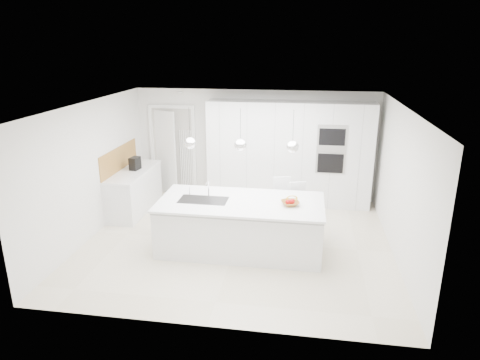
% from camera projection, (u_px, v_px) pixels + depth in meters
% --- Properties ---
extents(floor, '(5.50, 5.50, 0.00)m').
position_uv_depth(floor, '(237.00, 242.00, 7.88)').
color(floor, beige).
rests_on(floor, ground).
extents(wall_back, '(5.50, 0.00, 5.50)m').
position_uv_depth(wall_back, '(255.00, 145.00, 9.85)').
color(wall_back, silver).
rests_on(wall_back, ground).
extents(wall_left, '(0.00, 5.00, 5.00)m').
position_uv_depth(wall_left, '(91.00, 170.00, 7.90)').
color(wall_left, silver).
rests_on(wall_left, ground).
extents(ceiling, '(5.50, 5.50, 0.00)m').
position_uv_depth(ceiling, '(237.00, 106.00, 7.11)').
color(ceiling, white).
rests_on(ceiling, wall_back).
extents(tall_cabinets, '(3.60, 0.60, 2.30)m').
position_uv_depth(tall_cabinets, '(289.00, 154.00, 9.48)').
color(tall_cabinets, white).
rests_on(tall_cabinets, floor).
extents(oven_stack, '(0.62, 0.04, 1.05)m').
position_uv_depth(oven_stack, '(331.00, 150.00, 9.00)').
color(oven_stack, '#A5A5A8').
rests_on(oven_stack, tall_cabinets).
extents(doorway_frame, '(1.11, 0.08, 2.13)m').
position_uv_depth(doorway_frame, '(173.00, 151.00, 10.18)').
color(doorway_frame, white).
rests_on(doorway_frame, floor).
extents(hallway_door, '(0.76, 0.38, 2.00)m').
position_uv_depth(hallway_door, '(163.00, 152.00, 10.17)').
color(hallway_door, white).
rests_on(hallway_door, floor).
extents(radiator, '(0.32, 0.04, 1.40)m').
position_uv_depth(radiator, '(186.00, 159.00, 10.17)').
color(radiator, white).
rests_on(radiator, floor).
extents(left_base_cabinets, '(0.60, 1.80, 0.86)m').
position_uv_depth(left_base_cabinets, '(135.00, 191.00, 9.24)').
color(left_base_cabinets, white).
rests_on(left_base_cabinets, floor).
extents(left_worktop, '(0.62, 1.82, 0.04)m').
position_uv_depth(left_worktop, '(133.00, 172.00, 9.10)').
color(left_worktop, white).
rests_on(left_worktop, left_base_cabinets).
extents(oak_backsplash, '(0.02, 1.80, 0.50)m').
position_uv_depth(oak_backsplash, '(119.00, 159.00, 9.06)').
color(oak_backsplash, '#AB7A3A').
rests_on(oak_backsplash, wall_left).
extents(island_base, '(2.80, 1.20, 0.86)m').
position_uv_depth(island_base, '(240.00, 227.00, 7.45)').
color(island_base, white).
rests_on(island_base, floor).
extents(island_worktop, '(2.84, 1.40, 0.04)m').
position_uv_depth(island_worktop, '(241.00, 202.00, 7.36)').
color(island_worktop, white).
rests_on(island_worktop, island_base).
extents(island_sink, '(0.84, 0.44, 0.18)m').
position_uv_depth(island_sink, '(203.00, 204.00, 7.43)').
color(island_sink, '#3F3F42').
rests_on(island_sink, island_worktop).
extents(island_tap, '(0.02, 0.02, 0.30)m').
position_uv_depth(island_tap, '(209.00, 188.00, 7.54)').
color(island_tap, white).
rests_on(island_tap, island_worktop).
extents(pendant_left, '(0.20, 0.20, 0.20)m').
position_uv_depth(pendant_left, '(190.00, 143.00, 7.13)').
color(pendant_left, white).
rests_on(pendant_left, ceiling).
extents(pendant_mid, '(0.20, 0.20, 0.20)m').
position_uv_depth(pendant_mid, '(240.00, 145.00, 7.00)').
color(pendant_mid, white).
rests_on(pendant_mid, ceiling).
extents(pendant_right, '(0.20, 0.20, 0.20)m').
position_uv_depth(pendant_right, '(292.00, 147.00, 6.88)').
color(pendant_right, white).
rests_on(pendant_right, ceiling).
extents(fruit_bowl, '(0.38, 0.38, 0.07)m').
position_uv_depth(fruit_bowl, '(290.00, 203.00, 7.16)').
color(fruit_bowl, '#AB7A3A').
rests_on(fruit_bowl, island_worktop).
extents(espresso_machine, '(0.20, 0.27, 0.27)m').
position_uv_depth(espresso_machine, '(135.00, 163.00, 9.13)').
color(espresso_machine, black).
rests_on(espresso_machine, left_worktop).
extents(bar_stool_left, '(0.45, 0.56, 1.07)m').
position_uv_depth(bar_stool_left, '(281.00, 206.00, 8.13)').
color(bar_stool_left, white).
rests_on(bar_stool_left, floor).
extents(bar_stool_right, '(0.46, 0.54, 1.01)m').
position_uv_depth(bar_stool_right, '(296.00, 210.00, 8.03)').
color(bar_stool_right, white).
rests_on(bar_stool_right, floor).
extents(apple_a, '(0.09, 0.09, 0.09)m').
position_uv_depth(apple_a, '(292.00, 201.00, 7.13)').
color(apple_a, '#B50C0C').
rests_on(apple_a, fruit_bowl).
extents(apple_b, '(0.08, 0.08, 0.08)m').
position_uv_depth(apple_b, '(288.00, 202.00, 7.11)').
color(apple_b, '#B50C0C').
rests_on(apple_b, fruit_bowl).
extents(apple_c, '(0.08, 0.08, 0.08)m').
position_uv_depth(apple_c, '(290.00, 202.00, 7.13)').
color(apple_c, '#B50C0C').
rests_on(apple_c, fruit_bowl).
extents(apple_extra_3, '(0.08, 0.08, 0.08)m').
position_uv_depth(apple_extra_3, '(292.00, 201.00, 7.16)').
color(apple_extra_3, '#B50C0C').
rests_on(apple_extra_3, fruit_bowl).
extents(banana_bunch, '(0.23, 0.16, 0.20)m').
position_uv_depth(banana_bunch, '(292.00, 198.00, 7.16)').
color(banana_bunch, gold).
rests_on(banana_bunch, fruit_bowl).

